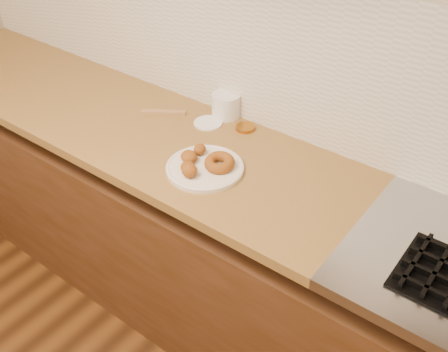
% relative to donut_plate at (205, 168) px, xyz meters
% --- Properties ---
extents(wall_back, '(4.00, 0.02, 2.70)m').
position_rel_donut_plate_xyz_m(wall_back, '(0.05, 0.40, 0.44)').
color(wall_back, '#C2AF97').
rests_on(wall_back, ground).
extents(base_cabinet, '(3.60, 0.60, 0.77)m').
position_rel_donut_plate_xyz_m(base_cabinet, '(0.05, 0.09, -0.52)').
color(base_cabinet, '#532F1E').
rests_on(base_cabinet, floor).
extents(butcher_block, '(2.30, 0.62, 0.04)m').
position_rel_donut_plate_xyz_m(butcher_block, '(-0.60, 0.09, -0.03)').
color(butcher_block, olive).
rests_on(butcher_block, base_cabinet).
extents(backsplash, '(3.60, 0.02, 0.60)m').
position_rel_donut_plate_xyz_m(backsplash, '(0.05, 0.38, 0.29)').
color(backsplash, silver).
rests_on(backsplash, wall_back).
extents(donut_plate, '(0.28, 0.28, 0.02)m').
position_rel_donut_plate_xyz_m(donut_plate, '(0.00, 0.00, 0.00)').
color(donut_plate, silver).
rests_on(donut_plate, butcher_block).
extents(ring_donut, '(0.14, 0.14, 0.05)m').
position_rel_donut_plate_xyz_m(ring_donut, '(0.04, 0.03, 0.03)').
color(ring_donut, '#985414').
rests_on(ring_donut, donut_plate).
extents(fried_dough_chunks, '(0.14, 0.19, 0.05)m').
position_rel_donut_plate_xyz_m(fried_dough_chunks, '(-0.04, -0.03, 0.03)').
color(fried_dough_chunks, '#985414').
rests_on(fried_dough_chunks, donut_plate).
extents(plastic_tub, '(0.15, 0.15, 0.10)m').
position_rel_donut_plate_xyz_m(plastic_tub, '(-0.17, 0.35, 0.04)').
color(plastic_tub, white).
rests_on(plastic_tub, butcher_block).
extents(tub_lid, '(0.15, 0.15, 0.01)m').
position_rel_donut_plate_xyz_m(tub_lid, '(-0.19, 0.25, -0.00)').
color(tub_lid, white).
rests_on(tub_lid, butcher_block).
extents(brass_jar_lid, '(0.08, 0.08, 0.01)m').
position_rel_donut_plate_xyz_m(brass_jar_lid, '(-0.04, 0.31, -0.00)').
color(brass_jar_lid, '#A86A20').
rests_on(brass_jar_lid, butcher_block).
extents(wooden_utensil, '(0.17, 0.12, 0.01)m').
position_rel_donut_plate_xyz_m(wooden_utensil, '(-0.38, 0.20, -0.00)').
color(wooden_utensil, '#A07446').
rests_on(wooden_utensil, butcher_block).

